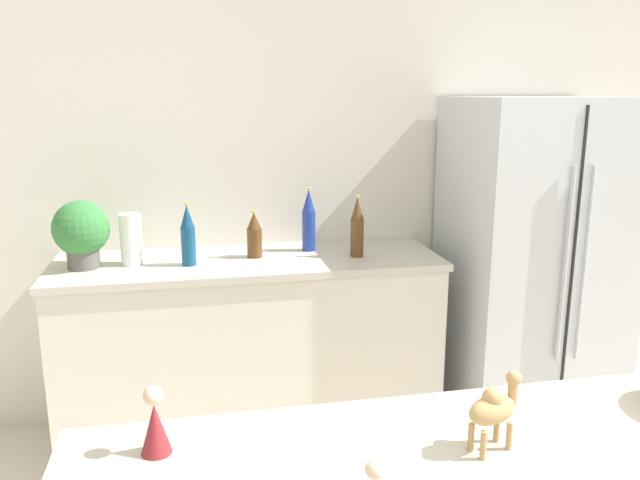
{
  "coord_description": "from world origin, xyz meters",
  "views": [
    {
      "loc": [
        -0.67,
        -0.57,
        1.73
      ],
      "look_at": [
        -0.26,
        1.42,
        1.25
      ],
      "focal_mm": 35.0,
      "sensor_mm": 36.0,
      "label": 1
    }
  ],
  "objects_px": {
    "back_bottle_3": "(357,227)",
    "wise_man_figurine_blue": "(155,424)",
    "refrigerator": "(531,262)",
    "back_bottle_0": "(254,235)",
    "back_bottle_1": "(188,236)",
    "back_bottle_2": "(309,221)",
    "potted_plant": "(81,231)",
    "paper_towel_roll": "(131,239)",
    "camel_figurine": "(494,407)"
  },
  "relations": [
    {
      "from": "refrigerator",
      "to": "back_bottle_0",
      "type": "bearing_deg",
      "value": 176.2
    },
    {
      "from": "refrigerator",
      "to": "back_bottle_1",
      "type": "distance_m",
      "value": 1.78
    },
    {
      "from": "refrigerator",
      "to": "potted_plant",
      "type": "distance_m",
      "value": 2.26
    },
    {
      "from": "back_bottle_1",
      "to": "back_bottle_3",
      "type": "relative_size",
      "value": 0.97
    },
    {
      "from": "back_bottle_2",
      "to": "camel_figurine",
      "type": "xyz_separation_m",
      "value": [
        0.01,
        -2.01,
        0.01
      ]
    },
    {
      "from": "paper_towel_roll",
      "to": "refrigerator",
      "type": "bearing_deg",
      "value": -2.14
    },
    {
      "from": "potted_plant",
      "to": "paper_towel_roll",
      "type": "height_order",
      "value": "potted_plant"
    },
    {
      "from": "wise_man_figurine_blue",
      "to": "back_bottle_1",
      "type": "bearing_deg",
      "value": 87.97
    },
    {
      "from": "back_bottle_3",
      "to": "wise_man_figurine_blue",
      "type": "bearing_deg",
      "value": -117.1
    },
    {
      "from": "back_bottle_2",
      "to": "camel_figurine",
      "type": "height_order",
      "value": "back_bottle_2"
    },
    {
      "from": "wise_man_figurine_blue",
      "to": "back_bottle_0",
      "type": "bearing_deg",
      "value": 78.13
    },
    {
      "from": "back_bottle_3",
      "to": "camel_figurine",
      "type": "height_order",
      "value": "back_bottle_3"
    },
    {
      "from": "refrigerator",
      "to": "back_bottle_0",
      "type": "relative_size",
      "value": 7.37
    },
    {
      "from": "back_bottle_3",
      "to": "camel_figurine",
      "type": "bearing_deg",
      "value": -96.21
    },
    {
      "from": "camel_figurine",
      "to": "refrigerator",
      "type": "bearing_deg",
      "value": 57.83
    },
    {
      "from": "paper_towel_roll",
      "to": "back_bottle_0",
      "type": "relative_size",
      "value": 1.05
    },
    {
      "from": "back_bottle_1",
      "to": "camel_figurine",
      "type": "bearing_deg",
      "value": -71.51
    },
    {
      "from": "back_bottle_3",
      "to": "camel_figurine",
      "type": "distance_m",
      "value": 1.85
    },
    {
      "from": "potted_plant",
      "to": "wise_man_figurine_blue",
      "type": "xyz_separation_m",
      "value": [
        0.42,
        -1.76,
        -0.04
      ]
    },
    {
      "from": "refrigerator",
      "to": "back_bottle_3",
      "type": "xyz_separation_m",
      "value": [
        -0.95,
        0.01,
        0.23
      ]
    },
    {
      "from": "refrigerator",
      "to": "back_bottle_3",
      "type": "bearing_deg",
      "value": 179.5
    },
    {
      "from": "back_bottle_3",
      "to": "wise_man_figurine_blue",
      "type": "relative_size",
      "value": 2.08
    },
    {
      "from": "paper_towel_roll",
      "to": "back_bottle_3",
      "type": "height_order",
      "value": "back_bottle_3"
    },
    {
      "from": "potted_plant",
      "to": "back_bottle_2",
      "type": "height_order",
      "value": "back_bottle_2"
    },
    {
      "from": "back_bottle_1",
      "to": "potted_plant",
      "type": "bearing_deg",
      "value": 174.42
    },
    {
      "from": "back_bottle_3",
      "to": "wise_man_figurine_blue",
      "type": "height_order",
      "value": "back_bottle_3"
    },
    {
      "from": "back_bottle_0",
      "to": "wise_man_figurine_blue",
      "type": "xyz_separation_m",
      "value": [
        -0.38,
        -1.8,
        0.03
      ]
    },
    {
      "from": "potted_plant",
      "to": "back_bottle_1",
      "type": "distance_m",
      "value": 0.48
    },
    {
      "from": "back_bottle_2",
      "to": "back_bottle_3",
      "type": "bearing_deg",
      "value": -38.59
    },
    {
      "from": "paper_towel_roll",
      "to": "back_bottle_0",
      "type": "xyz_separation_m",
      "value": [
        0.58,
        0.02,
        -0.01
      ]
    },
    {
      "from": "paper_towel_roll",
      "to": "back_bottle_1",
      "type": "distance_m",
      "value": 0.27
    },
    {
      "from": "back_bottle_1",
      "to": "wise_man_figurine_blue",
      "type": "height_order",
      "value": "back_bottle_1"
    },
    {
      "from": "back_bottle_0",
      "to": "camel_figurine",
      "type": "xyz_separation_m",
      "value": [
        0.3,
        -1.93,
        0.06
      ]
    },
    {
      "from": "back_bottle_3",
      "to": "wise_man_figurine_blue",
      "type": "xyz_separation_m",
      "value": [
        -0.88,
        -1.72,
        -0.01
      ]
    },
    {
      "from": "refrigerator",
      "to": "back_bottle_2",
      "type": "xyz_separation_m",
      "value": [
        -1.16,
        0.18,
        0.24
      ]
    },
    {
      "from": "wise_man_figurine_blue",
      "to": "refrigerator",
      "type": "bearing_deg",
      "value": 43.0
    },
    {
      "from": "potted_plant",
      "to": "wise_man_figurine_blue",
      "type": "relative_size",
      "value": 2.14
    },
    {
      "from": "refrigerator",
      "to": "back_bottle_1",
      "type": "xyz_separation_m",
      "value": [
        -1.77,
        0.01,
        0.22
      ]
    },
    {
      "from": "back_bottle_0",
      "to": "back_bottle_3",
      "type": "distance_m",
      "value": 0.51
    },
    {
      "from": "back_bottle_1",
      "to": "back_bottle_3",
      "type": "bearing_deg",
      "value": -0.16
    },
    {
      "from": "back_bottle_3",
      "to": "back_bottle_1",
      "type": "bearing_deg",
      "value": 179.84
    },
    {
      "from": "back_bottle_2",
      "to": "camel_figurine",
      "type": "relative_size",
      "value": 2.0
    },
    {
      "from": "paper_towel_roll",
      "to": "back_bottle_2",
      "type": "xyz_separation_m",
      "value": [
        0.87,
        0.1,
        0.03
      ]
    },
    {
      "from": "potted_plant",
      "to": "back_bottle_0",
      "type": "xyz_separation_m",
      "value": [
        0.8,
        0.04,
        -0.06
      ]
    },
    {
      "from": "back_bottle_2",
      "to": "back_bottle_3",
      "type": "height_order",
      "value": "back_bottle_2"
    },
    {
      "from": "back_bottle_2",
      "to": "back_bottle_1",
      "type": "bearing_deg",
      "value": -164.65
    },
    {
      "from": "paper_towel_roll",
      "to": "camel_figurine",
      "type": "xyz_separation_m",
      "value": [
        0.88,
        -1.91,
        0.05
      ]
    },
    {
      "from": "back_bottle_1",
      "to": "back_bottle_3",
      "type": "height_order",
      "value": "back_bottle_3"
    },
    {
      "from": "paper_towel_roll",
      "to": "back_bottle_2",
      "type": "height_order",
      "value": "back_bottle_2"
    },
    {
      "from": "back_bottle_1",
      "to": "camel_figurine",
      "type": "height_order",
      "value": "back_bottle_1"
    }
  ]
}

